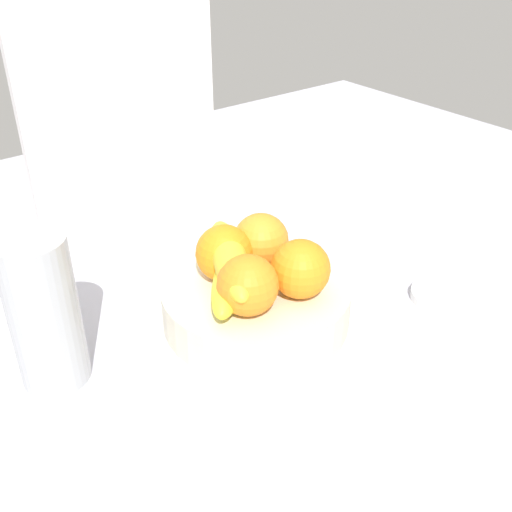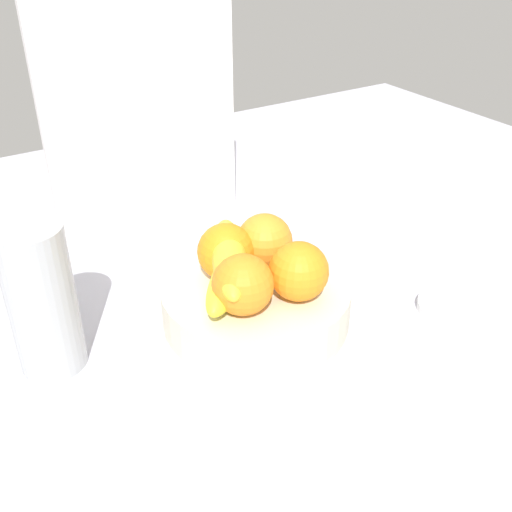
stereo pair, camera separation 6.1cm
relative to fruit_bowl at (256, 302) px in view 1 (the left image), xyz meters
The scene contains 10 objects.
ground_plane 5.74cm from the fruit_bowl, 163.85° to the left, with size 180.00×140.00×3.00cm, color #B0B0BD.
fruit_bowl is the anchor object (origin of this frame).
orange_front_left 8.05cm from the fruit_bowl, 58.62° to the right, with size 6.88×6.88×6.88cm, color orange.
orange_front_right 7.51cm from the fruit_bowl, 44.50° to the left, with size 6.88×6.88×6.88cm, color orange.
orange_center 7.23cm from the fruit_bowl, 119.55° to the left, with size 6.88×6.88×6.88cm, color orange.
orange_back_left 7.88cm from the fruit_bowl, 136.16° to the right, with size 6.88×6.88×6.88cm, color orange.
banana_bunch 6.42cm from the fruit_bowl, 155.56° to the left, with size 14.70×17.00×6.20cm.
cutting_board 32.73cm from the fruit_bowl, 92.02° to the left, with size 28.00×1.80×36.00cm, color silver.
thermos_tumbler 24.61cm from the fruit_bowl, 167.40° to the left, with size 7.16×7.16×17.13cm, color #AFB2B5.
jar_lid 24.40cm from the fruit_bowl, 27.98° to the right, with size 7.92×7.92×1.16cm, color white.
Camera 1 is at (-32.89, -48.46, 45.45)cm, focal length 42.62 mm.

